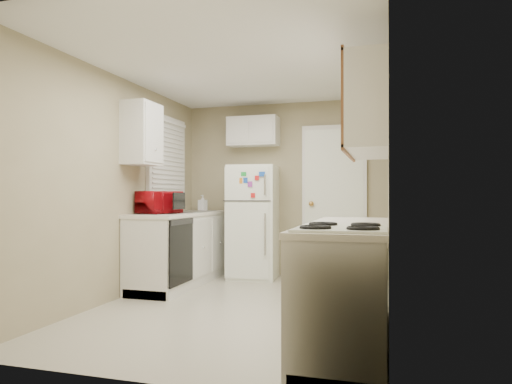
# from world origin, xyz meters

# --- Properties ---
(floor) EXTENTS (3.80, 3.80, 0.00)m
(floor) POSITION_xyz_m (0.00, 0.00, 0.00)
(floor) COLOR beige
(floor) RESTS_ON ground
(ceiling) EXTENTS (3.80, 3.80, 0.00)m
(ceiling) POSITION_xyz_m (0.00, 0.00, 2.40)
(ceiling) COLOR white
(ceiling) RESTS_ON floor
(wall_left) EXTENTS (3.80, 3.80, 0.00)m
(wall_left) POSITION_xyz_m (-1.40, 0.00, 1.20)
(wall_left) COLOR tan
(wall_left) RESTS_ON floor
(wall_right) EXTENTS (3.80, 3.80, 0.00)m
(wall_right) POSITION_xyz_m (1.40, 0.00, 1.20)
(wall_right) COLOR tan
(wall_right) RESTS_ON floor
(wall_back) EXTENTS (2.80, 2.80, 0.00)m
(wall_back) POSITION_xyz_m (0.00, 1.90, 1.20)
(wall_back) COLOR tan
(wall_back) RESTS_ON floor
(wall_front) EXTENTS (2.80, 2.80, 0.00)m
(wall_front) POSITION_xyz_m (0.00, -1.90, 1.20)
(wall_front) COLOR tan
(wall_front) RESTS_ON floor
(left_counter) EXTENTS (0.60, 1.80, 0.90)m
(left_counter) POSITION_xyz_m (-1.10, 0.90, 0.45)
(left_counter) COLOR silver
(left_counter) RESTS_ON floor
(dishwasher) EXTENTS (0.03, 0.58, 0.72)m
(dishwasher) POSITION_xyz_m (-0.81, 0.30, 0.49)
(dishwasher) COLOR black
(dishwasher) RESTS_ON floor
(sink) EXTENTS (0.54, 0.74, 0.16)m
(sink) POSITION_xyz_m (-1.10, 1.05, 0.86)
(sink) COLOR gray
(sink) RESTS_ON left_counter
(microwave) EXTENTS (0.52, 0.37, 0.31)m
(microwave) POSITION_xyz_m (-1.15, 0.44, 1.05)
(microwave) COLOR #A0080F
(microwave) RESTS_ON left_counter
(soap_bottle) EXTENTS (0.12, 0.12, 0.22)m
(soap_bottle) POSITION_xyz_m (-1.11, 1.64, 1.00)
(soap_bottle) COLOR silver
(soap_bottle) RESTS_ON left_counter
(window_blinds) EXTENTS (0.10, 0.98, 1.08)m
(window_blinds) POSITION_xyz_m (-1.36, 1.05, 1.60)
(window_blinds) COLOR silver
(window_blinds) RESTS_ON wall_left
(upper_cabinet_left) EXTENTS (0.30, 0.45, 0.70)m
(upper_cabinet_left) POSITION_xyz_m (-1.25, 0.22, 1.80)
(upper_cabinet_left) COLOR silver
(upper_cabinet_left) RESTS_ON wall_left
(refrigerator) EXTENTS (0.67, 0.65, 1.51)m
(refrigerator) POSITION_xyz_m (-0.35, 1.58, 0.76)
(refrigerator) COLOR white
(refrigerator) RESTS_ON floor
(cabinet_over_fridge) EXTENTS (0.70, 0.30, 0.40)m
(cabinet_over_fridge) POSITION_xyz_m (-0.40, 1.75, 2.00)
(cabinet_over_fridge) COLOR silver
(cabinet_over_fridge) RESTS_ON wall_back
(interior_door) EXTENTS (0.86, 0.06, 2.08)m
(interior_door) POSITION_xyz_m (0.70, 1.86, 1.02)
(interior_door) COLOR white
(interior_door) RESTS_ON floor
(right_counter) EXTENTS (0.60, 2.00, 0.90)m
(right_counter) POSITION_xyz_m (1.10, -0.80, 0.45)
(right_counter) COLOR silver
(right_counter) RESTS_ON floor
(stove) EXTENTS (0.56, 0.69, 0.83)m
(stove) POSITION_xyz_m (1.11, -1.41, 0.41)
(stove) COLOR white
(stove) RESTS_ON floor
(upper_cabinet_right) EXTENTS (0.30, 1.20, 0.70)m
(upper_cabinet_right) POSITION_xyz_m (1.25, -0.50, 1.80)
(upper_cabinet_right) COLOR silver
(upper_cabinet_right) RESTS_ON wall_right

